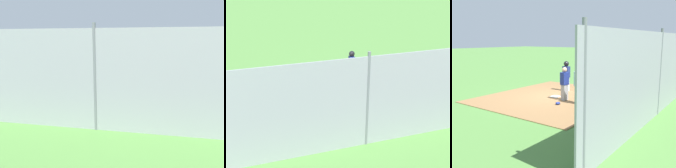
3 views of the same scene
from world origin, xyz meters
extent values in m
plane|color=#51843D|center=(0.00, 0.00, 0.00)|extent=(140.00, 140.00, 0.00)
cube|color=olive|center=(0.00, 0.00, 0.01)|extent=(7.20, 6.40, 0.03)
cube|color=white|center=(0.00, 0.00, 0.04)|extent=(0.46, 0.46, 0.02)
cube|color=#9E9EA3|center=(-0.29, -0.80, 0.41)|extent=(0.33, 0.26, 0.76)
cube|color=navy|center=(-0.29, -0.80, 1.09)|extent=(0.41, 0.31, 0.60)
sphere|color=tan|center=(-0.29, -0.80, 1.51)|extent=(0.24, 0.24, 0.24)
cube|color=black|center=(-0.52, -1.75, 0.45)|extent=(0.35, 0.29, 0.83)
cube|color=#8CC1E0|center=(-0.52, -1.75, 1.19)|extent=(0.44, 0.35, 0.66)
sphere|color=black|center=(-0.52, -1.75, 1.65)|extent=(0.26, 0.26, 0.26)
cube|color=silver|center=(1.52, 0.37, 0.43)|extent=(0.24, 0.31, 0.79)
cube|color=navy|center=(1.52, 0.37, 1.13)|extent=(0.28, 0.39, 0.63)
sphere|color=tan|center=(1.52, 0.37, 1.57)|extent=(0.25, 0.25, 0.25)
sphere|color=black|center=(1.52, 0.37, 1.59)|extent=(0.30, 0.30, 0.30)
cylinder|color=black|center=(0.66, -1.62, 0.06)|extent=(0.72, 0.46, 0.06)
ellipsoid|color=navy|center=(-1.19, -1.06, 0.09)|extent=(0.24, 0.20, 0.12)
cube|color=#93999E|center=(0.00, -5.10, 1.60)|extent=(12.00, 0.05, 3.20)
cylinder|color=slate|center=(0.00, -5.10, 1.68)|extent=(0.10, 0.10, 3.35)
camera|label=1|loc=(1.40, -10.33, 2.84)|focal=28.75mm
camera|label=2|loc=(-3.73, -13.27, 5.94)|focal=48.03mm
camera|label=3|loc=(-9.90, -7.60, 2.93)|focal=39.80mm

